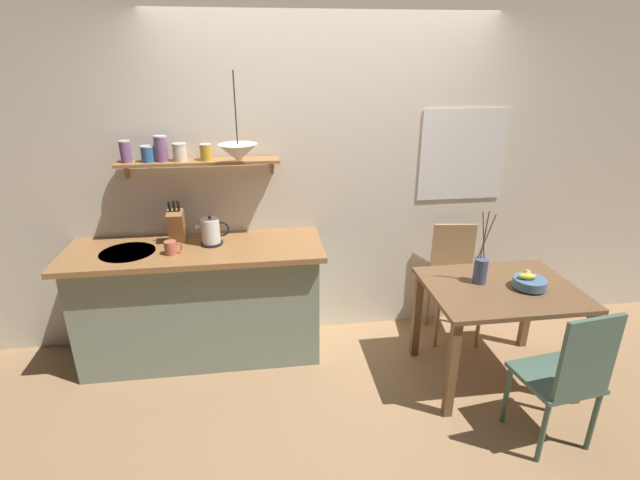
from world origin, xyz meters
The scene contains 13 objects.
ground_plane centered at (0.00, 0.00, 0.00)m, with size 14.00×14.00×0.00m, color #A87F56.
back_wall centered at (0.20, 0.65, 1.35)m, with size 6.80×0.11×2.70m.
kitchen_counter centered at (-1.00, 0.32, 0.47)m, with size 1.83×0.63×0.92m.
wall_shelf centered at (-1.05, 0.49, 1.54)m, with size 1.14×0.20×0.31m.
dining_table centered at (1.08, -0.24, 0.62)m, with size 1.01×0.78×0.74m.
dining_chair_near centered at (1.17, -0.91, 0.52)m, with size 0.46×0.44×0.94m.
dining_chair_far centered at (1.03, 0.39, 0.52)m, with size 0.44×0.43×0.93m.
fruit_bowl centered at (1.25, -0.28, 0.79)m, with size 0.22×0.22×0.12m.
twig_vase centered at (0.96, -0.16, 0.84)m, with size 0.10×0.09×0.52m.
electric_kettle centered at (-0.88, 0.34, 1.02)m, with size 0.24×0.16×0.22m.
knife_block centered at (-1.13, 0.42, 1.05)m, with size 0.11×0.16×0.32m.
coffee_mug_by_sink centered at (-1.14, 0.20, 0.97)m, with size 0.12×0.08×0.09m.
pendant_lamp centered at (-0.65, 0.28, 1.60)m, with size 0.26×0.26×0.58m.
Camera 1 is at (-0.54, -2.91, 2.22)m, focal length 26.48 mm.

